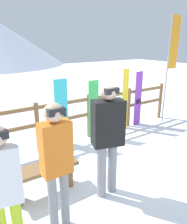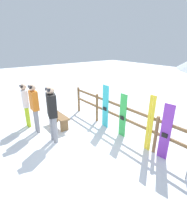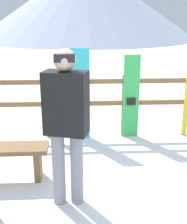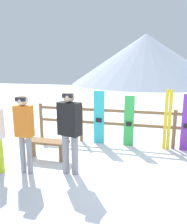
{
  "view_description": "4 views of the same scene",
  "coord_description": "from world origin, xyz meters",
  "px_view_note": "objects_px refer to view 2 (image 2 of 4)",
  "views": [
    {
      "loc": [
        -2.82,
        -2.61,
        2.39
      ],
      "look_at": [
        -0.28,
        1.22,
        0.9
      ],
      "focal_mm": 35.0,
      "sensor_mm": 36.0,
      "label": 1
    },
    {
      "loc": [
        3.77,
        -2.17,
        3.02
      ],
      "look_at": [
        -0.56,
        1.08,
        0.83
      ],
      "focal_mm": 28.0,
      "sensor_mm": 36.0,
      "label": 2
    },
    {
      "loc": [
        -0.85,
        -3.45,
        2.19
      ],
      "look_at": [
        -0.61,
        0.93,
        0.76
      ],
      "focal_mm": 50.0,
      "sensor_mm": 36.0,
      "label": 3
    },
    {
      "loc": [
        0.6,
        -4.37,
        2.34
      ],
      "look_at": [
        -0.76,
        1.01,
        1.14
      ],
      "focal_mm": 35.0,
      "sensor_mm": 36.0,
      "label": 4
    }
  ],
  "objects_px": {
    "bench": "(59,118)",
    "snowboard_purple": "(165,133)",
    "person_black": "(52,111)",
    "snowboard_green": "(123,116)",
    "ski_pair_yellow": "(150,124)",
    "person_orange": "(34,104)",
    "snowboard_cyan": "(105,107)",
    "person_white": "(25,102)"
  },
  "relations": [
    {
      "from": "person_orange",
      "to": "bench",
      "type": "bearing_deg",
      "value": 83.85
    },
    {
      "from": "snowboard_green",
      "to": "person_black",
      "type": "bearing_deg",
      "value": -118.18
    },
    {
      "from": "person_black",
      "to": "person_orange",
      "type": "xyz_separation_m",
      "value": [
        -0.94,
        -0.22,
        -0.02
      ]
    },
    {
      "from": "person_white",
      "to": "ski_pair_yellow",
      "type": "distance_m",
      "value": 4.39
    },
    {
      "from": "person_orange",
      "to": "snowboard_cyan",
      "type": "xyz_separation_m",
      "value": [
        1.12,
        2.22,
        -0.25
      ]
    },
    {
      "from": "ski_pair_yellow",
      "to": "bench",
      "type": "bearing_deg",
      "value": -154.59
    },
    {
      "from": "person_black",
      "to": "snowboard_green",
      "type": "height_order",
      "value": "person_black"
    },
    {
      "from": "person_black",
      "to": "snowboard_green",
      "type": "xyz_separation_m",
      "value": [
        1.07,
        2.0,
        -0.32
      ]
    },
    {
      "from": "snowboard_green",
      "to": "snowboard_purple",
      "type": "relative_size",
      "value": 0.94
    },
    {
      "from": "bench",
      "to": "snowboard_cyan",
      "type": "xyz_separation_m",
      "value": [
        1.04,
        1.41,
        0.45
      ]
    },
    {
      "from": "snowboard_cyan",
      "to": "person_orange",
      "type": "bearing_deg",
      "value": -116.85
    },
    {
      "from": "bench",
      "to": "ski_pair_yellow",
      "type": "bearing_deg",
      "value": 25.41
    },
    {
      "from": "bench",
      "to": "ski_pair_yellow",
      "type": "distance_m",
      "value": 3.34
    },
    {
      "from": "snowboard_cyan",
      "to": "snowboard_purple",
      "type": "height_order",
      "value": "snowboard_cyan"
    },
    {
      "from": "person_orange",
      "to": "ski_pair_yellow",
      "type": "relative_size",
      "value": 1.03
    },
    {
      "from": "snowboard_green",
      "to": "snowboard_purple",
      "type": "height_order",
      "value": "snowboard_purple"
    },
    {
      "from": "bench",
      "to": "snowboard_green",
      "type": "distance_m",
      "value": 2.42
    },
    {
      "from": "snowboard_cyan",
      "to": "ski_pair_yellow",
      "type": "bearing_deg",
      "value": 0.1
    },
    {
      "from": "ski_pair_yellow",
      "to": "snowboard_green",
      "type": "bearing_deg",
      "value": -179.81
    },
    {
      "from": "bench",
      "to": "snowboard_purple",
      "type": "bearing_deg",
      "value": 22.09
    },
    {
      "from": "snowboard_cyan",
      "to": "person_white",
      "type": "bearing_deg",
      "value": -127.06
    },
    {
      "from": "bench",
      "to": "snowboard_purple",
      "type": "xyz_separation_m",
      "value": [
        3.48,
        1.41,
        0.44
      ]
    },
    {
      "from": "person_black",
      "to": "person_orange",
      "type": "height_order",
      "value": "person_black"
    },
    {
      "from": "bench",
      "to": "snowboard_cyan",
      "type": "bearing_deg",
      "value": 53.74
    },
    {
      "from": "person_black",
      "to": "ski_pair_yellow",
      "type": "height_order",
      "value": "person_black"
    },
    {
      "from": "snowboard_green",
      "to": "ski_pair_yellow",
      "type": "height_order",
      "value": "ski_pair_yellow"
    },
    {
      "from": "ski_pair_yellow",
      "to": "person_orange",
      "type": "bearing_deg",
      "value": -144.09
    },
    {
      "from": "ski_pair_yellow",
      "to": "snowboard_purple",
      "type": "bearing_deg",
      "value": -0.38
    },
    {
      "from": "person_white",
      "to": "snowboard_green",
      "type": "xyz_separation_m",
      "value": [
        2.65,
        2.33,
        -0.24
      ]
    },
    {
      "from": "person_orange",
      "to": "snowboard_green",
      "type": "relative_size",
      "value": 1.17
    },
    {
      "from": "person_white",
      "to": "snowboard_purple",
      "type": "xyz_separation_m",
      "value": [
        4.21,
        2.33,
        -0.19
      ]
    },
    {
      "from": "snowboard_green",
      "to": "snowboard_purple",
      "type": "distance_m",
      "value": 1.56
    },
    {
      "from": "person_black",
      "to": "snowboard_green",
      "type": "bearing_deg",
      "value": 61.82
    },
    {
      "from": "person_black",
      "to": "bench",
      "type": "bearing_deg",
      "value": 145.49
    },
    {
      "from": "person_orange",
      "to": "ski_pair_yellow",
      "type": "height_order",
      "value": "person_orange"
    },
    {
      "from": "bench",
      "to": "snowboard_purple",
      "type": "relative_size",
      "value": 0.73
    },
    {
      "from": "person_white",
      "to": "ski_pair_yellow",
      "type": "bearing_deg",
      "value": 32.22
    },
    {
      "from": "bench",
      "to": "person_orange",
      "type": "height_order",
      "value": "person_orange"
    },
    {
      "from": "ski_pair_yellow",
      "to": "snowboard_purple",
      "type": "xyz_separation_m",
      "value": [
        0.5,
        -0.0,
        -0.06
      ]
    },
    {
      "from": "person_black",
      "to": "ski_pair_yellow",
      "type": "bearing_deg",
      "value": 43.27
    },
    {
      "from": "person_white",
      "to": "snowboard_cyan",
      "type": "bearing_deg",
      "value": 52.94
    },
    {
      "from": "snowboard_green",
      "to": "ski_pair_yellow",
      "type": "xyz_separation_m",
      "value": [
        1.06,
        0.0,
        0.11
      ]
    }
  ]
}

